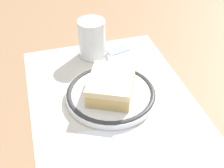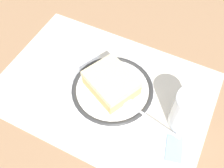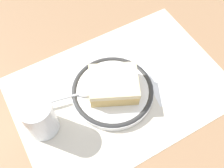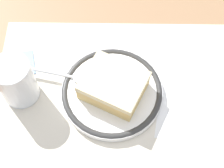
# 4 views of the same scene
# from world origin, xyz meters

# --- Properties ---
(ground_plane) EXTENTS (2.40, 2.40, 0.00)m
(ground_plane) POSITION_xyz_m (0.00, 0.00, 0.00)
(ground_plane) COLOR #9E7551
(placemat) EXTENTS (0.44, 0.31, 0.00)m
(placemat) POSITION_xyz_m (0.00, 0.00, 0.00)
(placemat) COLOR beige
(placemat) RESTS_ON ground_plane
(plate) EXTENTS (0.17, 0.17, 0.02)m
(plate) POSITION_xyz_m (0.02, -0.00, 0.01)
(plate) COLOR white
(plate) RESTS_ON placemat
(cake_slice) EXTENTS (0.12, 0.11, 0.04)m
(cake_slice) POSITION_xyz_m (0.02, -0.00, 0.03)
(cake_slice) COLOR #DBB76B
(cake_slice) RESTS_ON plate
(spoon) EXTENTS (0.13, 0.04, 0.01)m
(spoon) POSITION_xyz_m (0.09, -0.02, 0.02)
(spoon) COLOR silver
(spoon) RESTS_ON plate
(cup) EXTENTS (0.06, 0.06, 0.09)m
(cup) POSITION_xyz_m (0.17, 0.00, 0.04)
(cup) COLOR silver
(cup) RESTS_ON placemat
(napkin) EXTENTS (0.15, 0.15, 0.00)m
(napkin) POSITION_xyz_m (-0.13, 0.03, 0.00)
(napkin) COLOR white
(napkin) RESTS_ON placemat
(sugar_packet) EXTENTS (0.04, 0.06, 0.01)m
(sugar_packet) POSITION_xyz_m (0.18, -0.06, 0.00)
(sugar_packet) COLOR #8CB2E0
(sugar_packet) RESTS_ON placemat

